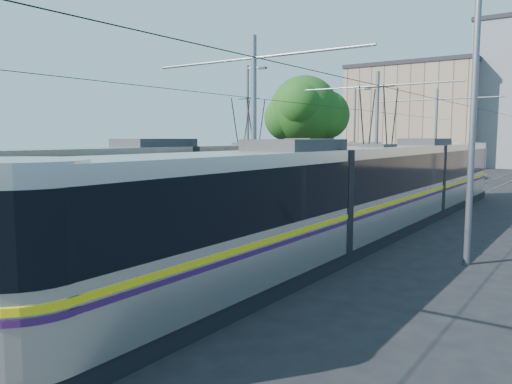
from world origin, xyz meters
The scene contains 12 objects.
ground centered at (0.00, 0.00, 0.00)m, with size 160.00×160.00×0.00m, color black.
platform centered at (0.00, 17.00, 0.15)m, with size 4.00×50.00×0.30m, color gray.
tactile_strip_left centered at (-1.45, 17.00, 0.30)m, with size 0.70×50.00×0.01m, color gray.
tactile_strip_right centered at (1.45, 17.00, 0.30)m, with size 0.70×50.00×0.01m, color gray.
rails centered at (0.00, 17.00, 0.02)m, with size 8.71×70.00×0.03m.
tram_left centered at (-3.60, 12.65, 1.71)m, with size 2.43×30.71×5.50m.
tram_right centered at (3.60, 10.92, 1.86)m, with size 2.43×30.16×5.50m.
catenary centered at (0.00, 14.15, 4.52)m, with size 9.20×70.00×7.00m.
street_lamps centered at (0.00, 21.00, 4.18)m, with size 15.18×38.22×8.00m.
shelter centered at (0.23, 12.39, 1.68)m, with size 1.02×1.34×2.64m.
tree centered at (-7.29, 25.45, 5.50)m, with size 5.60×5.18×8.13m.
building_left centered at (-10.00, 60.00, 6.53)m, with size 16.32×12.24×13.03m.
Camera 1 is at (10.56, -7.02, 3.65)m, focal length 35.00 mm.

